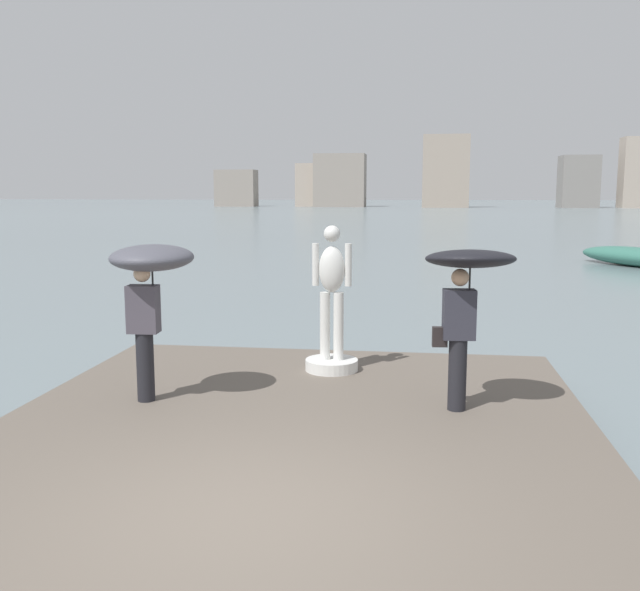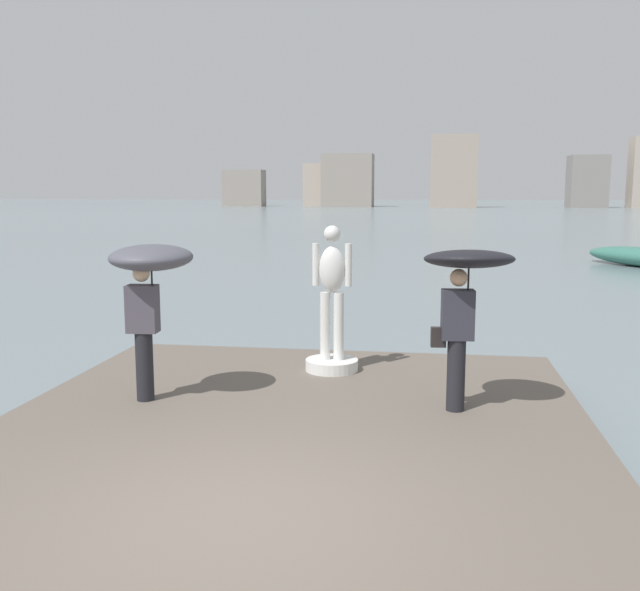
{
  "view_description": "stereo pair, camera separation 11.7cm",
  "coord_description": "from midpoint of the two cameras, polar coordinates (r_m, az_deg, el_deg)",
  "views": [
    {
      "loc": [
        1.39,
        -5.39,
        3.04
      ],
      "look_at": [
        0.0,
        4.58,
        1.55
      ],
      "focal_mm": 39.73,
      "sensor_mm": 36.0,
      "label": 1
    },
    {
      "loc": [
        1.5,
        -5.37,
        3.04
      ],
      "look_at": [
        0.0,
        4.58,
        1.55
      ],
      "focal_mm": 39.73,
      "sensor_mm": 36.0,
      "label": 2
    }
  ],
  "objects": [
    {
      "name": "statue_white_figure",
      "position": [
        10.41,
        1.29,
        -1.86
      ],
      "size": [
        0.78,
        0.78,
        2.15
      ],
      "color": "silver",
      "rests_on": "pier"
    },
    {
      "name": "onlooker_right",
      "position": [
        8.59,
        12.0,
        1.02
      ],
      "size": [
        1.16,
        1.18,
        2.0
      ],
      "color": "black",
      "rests_on": "pier"
    },
    {
      "name": "distant_skyline",
      "position": [
        135.41,
        9.29,
        9.25
      ],
      "size": [
        81.49,
        9.5,
        13.12
      ],
      "color": "gray",
      "rests_on": "ground"
    },
    {
      "name": "pier",
      "position": [
        7.64,
        -3.03,
        -13.43
      ],
      "size": [
        6.9,
        9.11,
        0.4
      ],
      "primitive_type": "cube",
      "color": "#60564C",
      "rests_on": "ground"
    },
    {
      "name": "ground_plane",
      "position": [
        45.51,
        6.76,
        4.54
      ],
      "size": [
        400.0,
        400.0,
        0.0
      ],
      "primitive_type": "plane",
      "color": "slate"
    },
    {
      "name": "onlooker_left",
      "position": [
        9.06,
        -13.24,
        1.65
      ],
      "size": [
        1.11,
        1.12,
        2.0
      ],
      "color": "black",
      "rests_on": "pier"
    }
  ]
}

